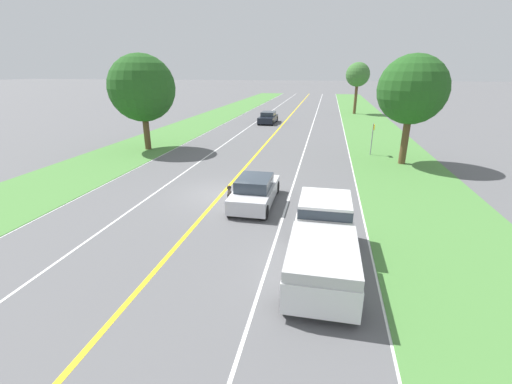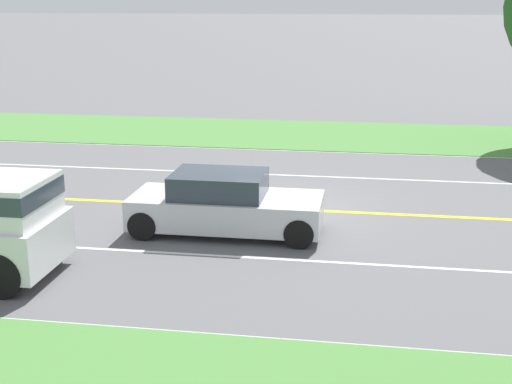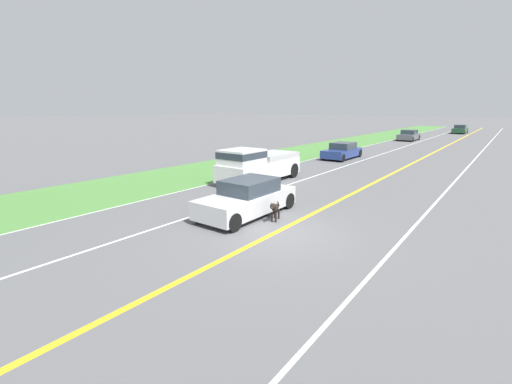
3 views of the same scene
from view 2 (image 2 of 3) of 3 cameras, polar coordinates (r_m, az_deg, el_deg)
name	(u,v)px [view 2 (image 2 of 3)]	position (r m, az deg, el deg)	size (l,w,h in m)	color
ground_plane	(278,209)	(17.85, 1.74, -1.37)	(400.00, 400.00, 0.00)	#5B5B5E
centre_divider_line	(278,209)	(17.85, 1.74, -1.36)	(0.18, 160.00, 0.01)	yellow
lane_edge_line_right	(220,336)	(11.42, -2.92, -11.41)	(0.14, 160.00, 0.01)	white
lane_edge_line_left	(304,151)	(24.60, 3.86, 3.29)	(0.14, 160.00, 0.01)	white
lane_dash_same_dir	(255,258)	(14.57, -0.06, -5.28)	(0.10, 160.00, 0.01)	white
lane_dash_oncoming	(293,175)	(21.21, 2.97, 1.34)	(0.10, 160.00, 0.01)	white
grass_verge_left	(311,135)	(27.53, 4.45, 4.61)	(6.00, 160.00, 0.03)	#4C843D
ego_car	(225,205)	(15.96, -2.50, -1.02)	(1.81, 4.26, 1.38)	silver
dog	(236,197)	(17.20, -1.61, -0.38)	(0.46, 1.07, 0.76)	black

